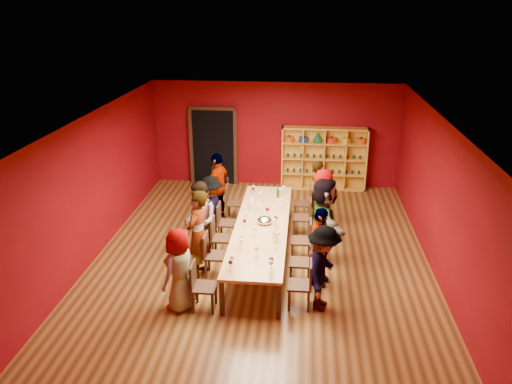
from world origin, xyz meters
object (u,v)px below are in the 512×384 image
person_left_4 (218,187)px  chair_person_right_4 (305,201)px  person_left_3 (211,209)px  chair_person_left_2 (218,235)px  person_left_0 (179,269)px  person_right_2 (324,220)px  chair_person_left_4 (231,201)px  chair_person_right_3 (305,215)px  spittoon_bowl (264,220)px  shelving_unit (324,155)px  chair_person_left_3 (224,220)px  person_left_1 (198,234)px  person_left_2 (200,220)px  chair_person_right_0 (304,282)px  person_right_0 (323,268)px  tasting_table (261,227)px  chair_person_left_1 (212,252)px  wine_bottle (278,193)px  person_right_4 (318,191)px  chair_person_left_0 (200,284)px  person_right_1 (319,247)px  chair_person_right_1 (304,260)px  person_right_3 (323,203)px

person_left_4 → chair_person_right_4: person_left_4 is taller
person_left_3 → chair_person_left_2: bearing=19.3°
person_left_0 → person_right_2: person_right_2 is taller
chair_person_left_4 → chair_person_right_4: 1.83m
chair_person_right_3 → spittoon_bowl: 1.43m
shelving_unit → chair_person_left_3: shelving_unit is taller
person_left_0 → chair_person_right_3: person_left_0 is taller
person_left_1 → person_right_2: (2.44, 0.82, 0.02)m
shelving_unit → person_left_2: 5.15m
chair_person_right_4 → chair_person_right_3: bearing=-90.0°
chair_person_right_0 → person_right_0: bearing=0.0°
tasting_table → spittoon_bowl: size_ratio=14.30×
chair_person_left_1 → person_right_0: size_ratio=0.56×
person_left_3 → chair_person_left_4: person_left_3 is taller
wine_bottle → person_left_0: bearing=-112.9°
chair_person_left_2 → person_right_4: (2.11, 2.08, 0.28)m
person_left_1 → person_right_4: bearing=156.2°
shelving_unit → chair_person_left_2: 4.99m
chair_person_left_0 → chair_person_left_3: same height
person_right_4 → wine_bottle: size_ratio=5.67×
chair_person_left_0 → person_left_2: size_ratio=0.54×
tasting_table → chair_person_left_3: chair_person_left_3 is taller
chair_person_left_2 → person_left_3: size_ratio=0.58×
chair_person_right_0 → spittoon_bowl: size_ratio=2.83×
tasting_table → person_right_1: 1.52m
person_left_0 → chair_person_right_3: size_ratio=1.71×
shelving_unit → wine_bottle: bearing=-112.6°
shelving_unit → chair_person_left_3: bearing=-122.4°
person_left_2 → spittoon_bowl: (1.34, 0.13, -0.01)m
chair_person_right_0 → person_right_0: person_right_0 is taller
person_left_1 → wine_bottle: person_left_1 is taller
chair_person_right_1 → spittoon_bowl: bearing=130.4°
chair_person_right_4 → tasting_table: bearing=-114.5°
chair_person_left_4 → chair_person_right_1: size_ratio=1.00×
person_left_2 → person_right_1: (2.46, -0.87, -0.05)m
person_left_0 → spittoon_bowl: (1.31, 2.05, 0.06)m
chair_person_right_0 → chair_person_right_3: size_ratio=1.00×
person_left_0 → chair_person_left_2: 1.96m
person_right_1 → spittoon_bowl: bearing=67.5°
person_right_2 → wine_bottle: bearing=23.7°
chair_person_left_2 → person_left_2: 0.50m
tasting_table → person_right_1: size_ratio=2.87×
tasting_table → wine_bottle: bearing=80.9°
person_left_0 → spittoon_bowl: 2.43m
chair_person_right_0 → person_right_2: 1.83m
person_left_0 → chair_person_left_3: size_ratio=1.71×
chair_person_right_3 → person_right_4: (0.29, 0.86, 0.28)m
person_right_3 → wine_bottle: bearing=50.3°
person_left_2 → chair_person_left_3: size_ratio=1.87×
chair_person_left_1 → chair_person_left_2: bearing=90.0°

